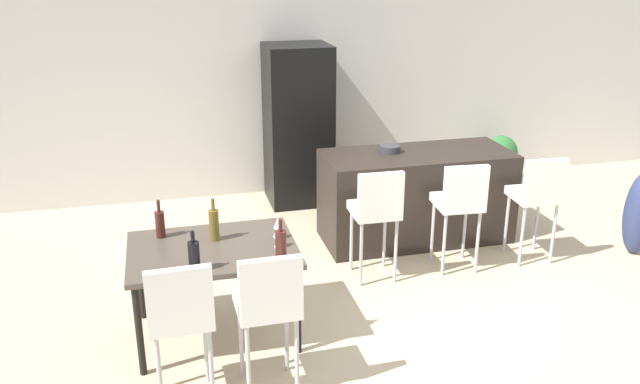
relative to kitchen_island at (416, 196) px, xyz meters
name	(u,v)px	position (x,y,z in m)	size (l,w,h in m)	color
ground_plane	(412,289)	(-0.43, -1.05, -0.46)	(10.00, 10.00, 0.00)	#C6B28E
back_wall	(330,71)	(-0.43, 1.81, 0.99)	(10.00, 0.12, 2.90)	beige
kitchen_island	(416,196)	(0.00, 0.00, 0.00)	(1.90, 0.78, 0.92)	black
bar_chair_left	(376,207)	(-0.69, -0.77, 0.24)	(0.41, 0.41, 1.05)	white
bar_chair_middle	(460,200)	(0.10, -0.77, 0.24)	(0.43, 0.43, 1.05)	white
bar_chair_right	(537,192)	(0.89, -0.77, 0.24)	(0.42, 0.42, 1.05)	white
dining_table	(213,256)	(-2.17, -1.35, 0.21)	(1.24, 0.91, 0.74)	#4C4238
dining_chair_near	(180,312)	(-2.45, -2.16, 0.24)	(0.41, 0.41, 1.05)	white
dining_chair_far	(268,301)	(-1.89, -2.16, 0.24)	(0.41, 0.41, 1.05)	white
wine_bottle_end	(214,224)	(-2.14, -1.21, 0.41)	(0.08, 0.08, 0.34)	brown
wine_bottle_near	(281,244)	(-1.71, -1.67, 0.40)	(0.08, 0.08, 0.31)	#471E19
wine_bottle_inner	(194,256)	(-2.32, -1.70, 0.39)	(0.08, 0.08, 0.30)	black
wine_bottle_right	(160,224)	(-2.53, -1.06, 0.39)	(0.07, 0.07, 0.30)	#471E19
wine_glass_left	(278,232)	(-1.69, -1.46, 0.40)	(0.07, 0.07, 0.17)	silver
wine_glass_middle	(278,223)	(-1.66, -1.30, 0.40)	(0.07, 0.07, 0.17)	silver
refrigerator	(298,125)	(-0.93, 1.37, 0.46)	(0.72, 0.68, 1.84)	black
fruit_bowl	(390,149)	(-0.27, 0.10, 0.50)	(0.21, 0.21, 0.07)	#333338
floor_vase	(639,212)	(1.96, -0.88, -0.03)	(0.29, 0.29, 1.09)	navy
potted_plant	(500,155)	(1.70, 1.36, -0.09)	(0.42, 0.42, 0.62)	beige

